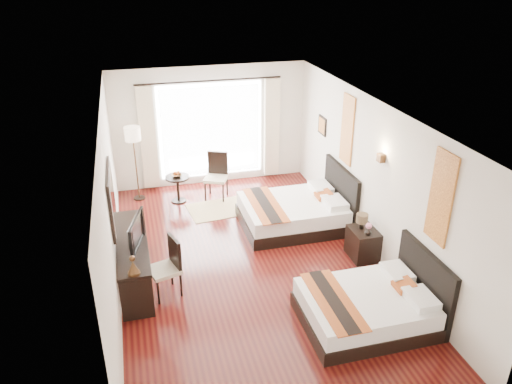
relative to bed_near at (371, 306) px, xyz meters
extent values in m
cube|color=#380A0A|center=(-1.35, 1.96, -0.28)|extent=(4.50, 7.50, 0.01)
cube|color=white|center=(-1.35, 1.96, 2.51)|extent=(4.50, 7.50, 0.02)
cube|color=silver|center=(0.90, 1.96, 1.12)|extent=(0.01, 7.50, 2.80)
cube|color=silver|center=(-3.59, 1.96, 1.12)|extent=(0.01, 7.50, 2.80)
cube|color=silver|center=(-1.35, 5.71, 1.12)|extent=(4.50, 0.01, 2.80)
cube|color=silver|center=(-1.35, -1.78, 1.12)|extent=(4.50, 0.01, 2.80)
cube|color=white|center=(-1.35, 5.69, 1.02)|extent=(2.40, 0.02, 2.20)
cube|color=white|center=(-1.35, 5.63, 1.02)|extent=(2.30, 0.02, 2.10)
cube|color=beige|center=(-2.80, 5.59, 1.00)|extent=(0.35, 0.14, 2.35)
cube|color=beige|center=(0.10, 5.59, 1.00)|extent=(0.35, 0.14, 2.35)
cube|color=maroon|center=(0.88, 0.00, 1.67)|extent=(0.03, 0.50, 1.35)
cube|color=maroon|center=(0.88, 3.11, 1.67)|extent=(0.03, 0.50, 1.35)
cube|color=#452D18|center=(0.84, 1.66, 1.64)|extent=(0.10, 0.14, 0.14)
cube|color=black|center=(-3.57, 2.02, 1.27)|extent=(0.04, 1.25, 0.95)
cube|color=white|center=(-3.54, 2.02, 1.27)|extent=(0.01, 1.12, 0.82)
cube|color=black|center=(-0.10, 0.00, -0.17)|extent=(1.83, 1.42, 0.22)
cube|color=white|center=(-0.10, 0.00, 0.08)|extent=(1.77, 1.38, 0.27)
cube|color=black|center=(0.85, 0.00, 0.25)|extent=(0.08, 1.42, 1.07)
cube|color=#9E5119|center=(-0.61, 0.00, 0.22)|extent=(0.49, 1.48, 0.02)
cube|color=black|center=(-0.19, 3.11, -0.16)|extent=(2.00, 1.56, 0.24)
cube|color=white|center=(-0.19, 3.11, 0.11)|extent=(1.94, 1.52, 0.29)
cube|color=black|center=(0.85, 3.11, 0.31)|extent=(0.08, 1.56, 1.17)
cube|color=#9E5119|center=(-0.75, 3.11, 0.26)|extent=(0.54, 1.62, 0.02)
cube|color=black|center=(0.68, 1.66, 0.00)|extent=(0.47, 0.58, 0.56)
cylinder|color=black|center=(0.65, 1.75, 0.31)|extent=(0.09, 0.09, 0.18)
cylinder|color=#392B1B|center=(0.65, 1.75, 0.48)|extent=(0.21, 0.21, 0.16)
imported|color=black|center=(0.66, 1.50, 0.28)|extent=(0.13, 0.13, 0.12)
cube|color=black|center=(-3.34, 2.02, 0.10)|extent=(0.50, 2.20, 0.76)
imported|color=black|center=(-3.32, 1.82, 0.73)|extent=(0.34, 0.87, 0.50)
cube|color=#B9AC8E|center=(-2.89, 1.46, 0.18)|extent=(0.57, 0.57, 0.06)
cube|color=black|center=(-2.69, 1.52, 0.45)|extent=(0.17, 0.42, 0.51)
cylinder|color=black|center=(-3.13, 5.18, -0.26)|extent=(0.26, 0.26, 0.03)
cylinder|color=#452D18|center=(-3.13, 5.18, 0.46)|extent=(0.03, 0.03, 1.43)
cylinder|color=beige|center=(-3.13, 5.18, 1.26)|extent=(0.34, 0.34, 0.30)
cylinder|color=black|center=(-2.28, 4.81, 0.02)|extent=(0.52, 0.52, 0.61)
imported|color=#412717|center=(-2.29, 4.80, 0.35)|extent=(0.24, 0.24, 0.05)
cube|color=#B9AC8E|center=(-1.43, 4.77, 0.20)|extent=(0.64, 0.64, 0.06)
cube|color=black|center=(-1.34, 4.97, 0.49)|extent=(0.43, 0.24, 0.54)
cube|color=tan|center=(-1.44, 4.20, -0.27)|extent=(1.48, 1.09, 0.01)
camera|label=1|loc=(-3.17, -5.33, 4.67)|focal=35.00mm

